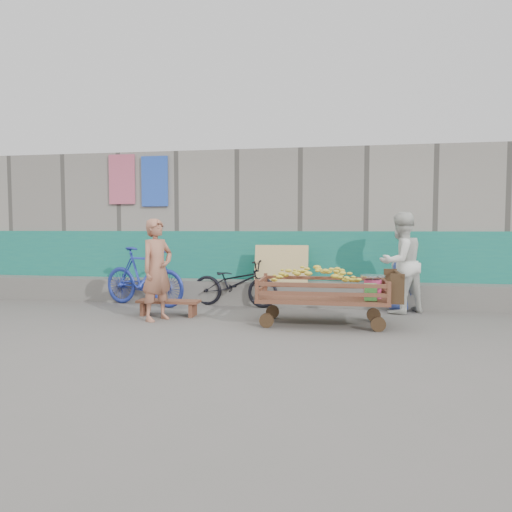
% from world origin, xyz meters
% --- Properties ---
extents(ground, '(80.00, 80.00, 0.00)m').
position_xyz_m(ground, '(0.00, 0.00, 0.00)').
color(ground, '#5F5E58').
rests_on(ground, ground).
extents(building_wall, '(12.00, 3.50, 3.00)m').
position_xyz_m(building_wall, '(-0.00, 4.05, 1.47)').
color(building_wall, gray).
rests_on(building_wall, ground).
extents(banana_cart, '(2.09, 0.96, 0.89)m').
position_xyz_m(banana_cart, '(1.05, 0.69, 0.60)').
color(banana_cart, brown).
rests_on(banana_cart, ground).
extents(bench, '(1.04, 0.31, 0.26)m').
position_xyz_m(bench, '(-1.45, 0.98, 0.19)').
color(bench, brown).
rests_on(bench, ground).
extents(vendor_man, '(0.61, 0.70, 1.61)m').
position_xyz_m(vendor_man, '(-1.49, 0.60, 0.81)').
color(vendor_man, '#A4674E').
rests_on(vendor_man, ground).
extents(woman, '(1.07, 1.03, 1.74)m').
position_xyz_m(woman, '(2.40, 1.87, 0.87)').
color(woman, silver).
rests_on(woman, ground).
extents(child, '(0.46, 0.33, 0.89)m').
position_xyz_m(child, '(2.39, 2.00, 0.44)').
color(child, '#344696').
rests_on(child, ground).
extents(bicycle_dark, '(1.71, 0.78, 0.87)m').
position_xyz_m(bicycle_dark, '(-0.55, 2.05, 0.43)').
color(bicycle_dark, black).
rests_on(bicycle_dark, ground).
extents(bicycle_blue, '(1.91, 1.04, 1.10)m').
position_xyz_m(bicycle_blue, '(-2.26, 1.85, 0.55)').
color(bicycle_blue, '#24359E').
rests_on(bicycle_blue, ground).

